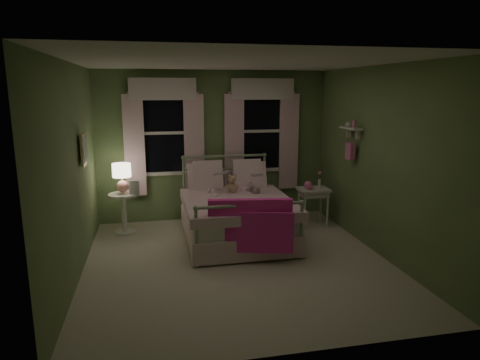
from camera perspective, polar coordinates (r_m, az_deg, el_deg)
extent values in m
plane|color=beige|center=(5.85, -0.31, -10.87)|extent=(4.20, 4.20, 0.00)
plane|color=white|center=(5.40, -0.35, 15.45)|extent=(4.20, 4.20, 0.00)
plane|color=#78965A|center=(7.53, -3.52, 4.53)|extent=(4.00, 0.00, 4.00)
plane|color=#78965A|center=(3.50, 6.55, -4.24)|extent=(4.00, 0.00, 4.00)
plane|color=#78965A|center=(5.45, -21.39, 0.87)|extent=(0.00, 4.20, 4.20)
plane|color=#78965A|center=(6.19, 18.14, 2.34)|extent=(0.00, 4.20, 4.20)
cube|color=white|center=(6.58, -0.57, -4.38)|extent=(1.44, 1.94, 0.26)
cube|color=white|center=(6.65, -0.57, -6.36)|extent=(1.54, 2.02, 0.30)
cube|color=white|center=(6.39, -0.31, -3.20)|extent=(1.58, 1.75, 0.14)
cylinder|color=#9EB793|center=(6.52, -6.56, -5.71)|extent=(0.04, 1.90, 0.04)
cylinder|color=#9EB793|center=(6.77, 5.19, -5.00)|extent=(0.04, 1.90, 0.04)
cylinder|color=#9EB793|center=(7.38, -7.47, -1.43)|extent=(0.04, 0.04, 1.15)
cylinder|color=#9EB793|center=(7.61, 3.25, -0.93)|extent=(0.04, 0.04, 1.15)
sphere|color=#9EB793|center=(7.27, -7.59, 2.99)|extent=(0.07, 0.07, 0.07)
sphere|color=#9EB793|center=(7.50, 3.30, 3.36)|extent=(0.07, 0.07, 0.07)
cylinder|color=#9EB793|center=(7.35, -2.06, 3.19)|extent=(1.42, 0.04, 0.04)
cylinder|color=#9EB793|center=(7.39, -2.05, 1.50)|extent=(1.38, 0.03, 0.03)
cylinder|color=#9EB793|center=(5.57, -5.84, -7.73)|extent=(0.04, 0.04, 0.80)
cylinder|color=#9EB793|center=(5.87, 8.16, -6.73)|extent=(0.04, 0.04, 0.80)
sphere|color=#9EB793|center=(5.45, -5.93, -3.77)|extent=(0.07, 0.07, 0.07)
sphere|color=#9EB793|center=(5.76, 8.28, -2.96)|extent=(0.07, 0.07, 0.07)
cylinder|color=#9EB793|center=(5.56, 1.37, -3.38)|extent=(1.42, 0.04, 0.04)
cube|color=white|center=(7.10, -4.69, -0.04)|extent=(0.55, 0.32, 0.57)
cube|color=white|center=(7.23, 1.30, 0.22)|extent=(0.55, 0.32, 0.57)
cube|color=white|center=(7.09, -4.30, 0.61)|extent=(0.48, 0.30, 0.51)
cube|color=white|center=(7.20, 0.91, 0.83)|extent=(0.48, 0.30, 0.51)
cube|color=#FA31A3|center=(5.58, 1.37, -4.17)|extent=(1.10, 0.27, 0.32)
cube|color=#EB2EA1|center=(5.60, 1.52, -7.02)|extent=(1.07, 0.32, 0.55)
imported|color=#F7D1DD|center=(6.84, -3.62, 0.79)|extent=(0.28, 0.19, 0.76)
imported|color=#F7D1DD|center=(6.95, 0.96, 0.60)|extent=(0.37, 0.32, 0.67)
imported|color=beige|center=(6.59, -3.31, 0.50)|extent=(0.21, 0.14, 0.26)
imported|color=beige|center=(6.70, 1.43, 0.34)|extent=(0.22, 0.15, 0.26)
sphere|color=tan|center=(6.78, -1.07, -1.00)|extent=(0.16, 0.16, 0.16)
sphere|color=tan|center=(6.73, -1.04, 0.12)|extent=(0.12, 0.12, 0.12)
sphere|color=tan|center=(6.71, -1.42, 0.57)|extent=(0.05, 0.05, 0.05)
sphere|color=tan|center=(6.73, -0.67, 0.60)|extent=(0.05, 0.05, 0.05)
sphere|color=tan|center=(6.73, -1.69, -0.92)|extent=(0.06, 0.06, 0.06)
sphere|color=tan|center=(6.76, -0.36, -0.86)|extent=(0.06, 0.06, 0.06)
sphere|color=#8C6B51|center=(6.68, -0.96, -0.01)|extent=(0.04, 0.04, 0.04)
cylinder|color=white|center=(7.05, -15.34, -1.93)|extent=(0.46, 0.46, 0.04)
cylinder|color=white|center=(7.13, -15.20, -4.35)|extent=(0.08, 0.08, 0.60)
cylinder|color=white|center=(7.22, -15.07, -6.67)|extent=(0.34, 0.34, 0.03)
sphere|color=#E39186|center=(7.02, -15.40, -0.82)|extent=(0.19, 0.19, 0.19)
cylinder|color=pink|center=(6.99, -15.45, 0.14)|extent=(0.03, 0.03, 0.12)
cylinder|color=#FFEAC6|center=(6.97, -15.52, 1.27)|extent=(0.29, 0.29, 0.21)
imported|color=beige|center=(6.96, -14.56, -1.82)|extent=(0.20, 0.25, 0.02)
cube|color=white|center=(7.27, 9.78, -1.26)|extent=(0.50, 0.40, 0.04)
cube|color=white|center=(7.28, 9.76, -1.80)|extent=(0.44, 0.34, 0.08)
cylinder|color=white|center=(7.14, 8.63, -4.11)|extent=(0.04, 0.04, 0.60)
cylinder|color=white|center=(7.29, 11.59, -3.90)|extent=(0.04, 0.04, 0.60)
cylinder|color=white|center=(7.41, 7.83, -3.49)|extent=(0.04, 0.04, 0.60)
cylinder|color=white|center=(7.55, 10.69, -3.29)|extent=(0.04, 0.04, 0.60)
sphere|color=pink|center=(7.21, 9.06, -0.68)|extent=(0.14, 0.14, 0.14)
cube|color=pink|center=(7.14, 9.31, -0.99)|extent=(0.10, 0.04, 0.04)
cylinder|color=white|center=(7.34, 10.54, -0.44)|extent=(0.05, 0.05, 0.14)
cylinder|color=#4C7F3F|center=(7.31, 10.57, 0.40)|extent=(0.01, 0.01, 0.12)
sphere|color=pink|center=(7.30, 10.59, 0.94)|extent=(0.06, 0.06, 0.06)
cube|color=black|center=(7.41, -10.08, 6.20)|extent=(0.76, 0.02, 1.35)
cube|color=white|center=(7.35, -10.28, 11.62)|extent=(0.84, 0.05, 0.06)
cube|color=white|center=(7.49, -9.88, 0.85)|extent=(0.84, 0.05, 0.06)
cube|color=white|center=(7.39, -13.20, 6.05)|extent=(0.06, 0.05, 1.40)
cube|color=white|center=(7.41, -6.97, 6.30)|extent=(0.06, 0.05, 1.40)
cube|color=white|center=(7.39, -10.08, 6.19)|extent=(0.76, 0.04, 0.05)
cube|color=white|center=(7.37, -13.91, 4.44)|extent=(0.34, 0.06, 1.70)
cube|color=white|center=(7.40, -6.13, 4.75)|extent=(0.34, 0.06, 1.70)
cube|color=white|center=(7.29, -10.27, 11.85)|extent=(1.10, 0.08, 0.36)
cylinder|color=white|center=(7.33, -10.27, 11.38)|extent=(1.20, 0.03, 0.03)
cube|color=black|center=(7.65, 2.82, 6.55)|extent=(0.76, 0.02, 1.35)
cube|color=white|center=(7.60, 2.91, 11.80)|extent=(0.84, 0.05, 0.06)
cube|color=white|center=(7.73, 2.81, 1.36)|extent=(0.84, 0.05, 0.06)
cube|color=white|center=(7.54, -0.10, 6.48)|extent=(0.06, 0.05, 1.40)
cube|color=white|center=(7.74, 5.74, 6.57)|extent=(0.06, 0.05, 1.40)
cube|color=white|center=(7.63, 2.86, 6.53)|extent=(0.76, 0.04, 0.05)
cube|color=white|center=(7.50, -0.78, 4.91)|extent=(0.34, 0.06, 1.70)
cube|color=white|center=(7.75, 6.52, 5.07)|extent=(0.34, 0.06, 1.70)
cube|color=white|center=(7.54, 3.05, 12.02)|extent=(1.10, 0.08, 0.36)
cylinder|color=white|center=(7.57, 2.96, 11.57)|extent=(1.20, 0.03, 0.03)
cube|color=white|center=(6.70, 14.58, 6.70)|extent=(0.15, 0.50, 0.03)
cube|color=white|center=(6.60, 15.43, 5.87)|extent=(0.06, 0.03, 0.14)
cube|color=white|center=(6.86, 14.29, 6.16)|extent=(0.06, 0.03, 0.14)
cylinder|color=pink|center=(6.61, 14.99, 7.22)|extent=(0.06, 0.06, 0.10)
sphere|color=white|center=(6.79, 14.22, 7.20)|extent=(0.08, 0.08, 0.08)
cube|color=pink|center=(6.75, 14.50, 3.74)|extent=(0.08, 0.18, 0.26)
cube|color=beige|center=(6.00, -20.15, 3.85)|extent=(0.03, 0.32, 0.42)
cube|color=silver|center=(6.00, -20.01, 3.86)|extent=(0.01, 0.25, 0.34)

